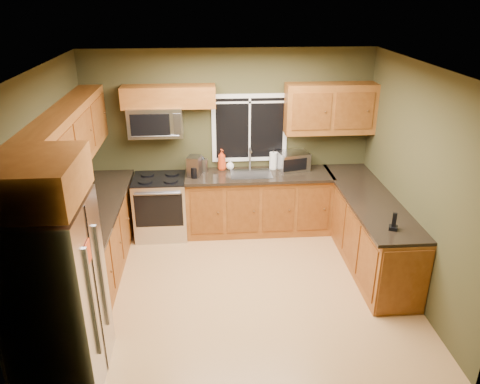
{
  "coord_description": "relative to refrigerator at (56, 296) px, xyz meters",
  "views": [
    {
      "loc": [
        -0.34,
        -4.91,
        3.45
      ],
      "look_at": [
        0.05,
        0.35,
        1.15
      ],
      "focal_mm": 35.0,
      "sensor_mm": 36.0,
      "label": 1
    }
  ],
  "objects": [
    {
      "name": "paper_towel_roll",
      "position": [
        2.39,
        2.98,
        0.17
      ],
      "size": [
        0.12,
        0.12,
        0.28
      ],
      "color": "white",
      "rests_on": "countertop_back"
    },
    {
      "name": "base_cabinets_peninsula",
      "position": [
        3.54,
        1.84,
        -0.45
      ],
      "size": [
        0.6,
        2.52,
        0.9
      ],
      "color": "brown",
      "rests_on": "ground"
    },
    {
      "name": "upper_cabinet_over_fridge",
      "position": [
        -0.0,
        0.0,
        1.13
      ],
      "size": [
        0.72,
        0.9,
        0.38
      ],
      "primitive_type": "cube",
      "color": "brown",
      "rests_on": "left_wall"
    },
    {
      "name": "base_cabinets_left",
      "position": [
        -0.06,
        1.78,
        -0.45
      ],
      "size": [
        0.6,
        2.65,
        0.9
      ],
      "primitive_type": "cube",
      "color": "brown",
      "rests_on": "ground"
    },
    {
      "name": "front_wall",
      "position": [
        1.74,
        -0.5,
        0.45
      ],
      "size": [
        4.2,
        0.0,
        4.2
      ],
      "primitive_type": "plane",
      "rotation": [
        -1.57,
        0.0,
        0.0
      ],
      "color": "#39381E",
      "rests_on": "ground"
    },
    {
      "name": "upper_cabinets_back_left",
      "position": [
        0.89,
        2.94,
        1.17
      ],
      "size": [
        1.3,
        0.33,
        0.3
      ],
      "primitive_type": "cube",
      "color": "brown",
      "rests_on": "back_wall"
    },
    {
      "name": "toaster_oven",
      "position": [
        2.68,
        2.92,
        0.18
      ],
      "size": [
        0.5,
        0.43,
        0.27
      ],
      "color": "#B7B7BC",
      "rests_on": "countertop_back"
    },
    {
      "name": "microwave",
      "position": [
        0.69,
        2.91,
        0.83
      ],
      "size": [
        0.76,
        0.41,
        0.42
      ],
      "color": "#B7B7BC",
      "rests_on": "back_wall"
    },
    {
      "name": "countertop_back",
      "position": [
        2.15,
        2.78,
        0.02
      ],
      "size": [
        2.17,
        0.65,
        0.04
      ],
      "primitive_type": "cube",
      "color": "black",
      "rests_on": "base_cabinets_back"
    },
    {
      "name": "upper_cabinets_left",
      "position": [
        -0.2,
        1.78,
        0.96
      ],
      "size": [
        0.33,
        2.65,
        0.72
      ],
      "primitive_type": "cube",
      "color": "brown",
      "rests_on": "left_wall"
    },
    {
      "name": "countertop_left",
      "position": [
        -0.04,
        1.78,
        0.02
      ],
      "size": [
        0.65,
        2.65,
        0.04
      ],
      "primitive_type": "cube",
      "color": "black",
      "rests_on": "base_cabinets_left"
    },
    {
      "name": "coffee_maker",
      "position": [
        1.21,
        2.77,
        0.18
      ],
      "size": [
        0.22,
        0.27,
        0.3
      ],
      "color": "slate",
      "rests_on": "countertop_back"
    },
    {
      "name": "kettle",
      "position": [
        1.33,
        2.95,
        0.15
      ],
      "size": [
        0.17,
        0.17,
        0.24
      ],
      "color": "#B7B7BC",
      "rests_on": "countertop_back"
    },
    {
      "name": "countertop_peninsula",
      "position": [
        3.51,
        1.85,
        0.02
      ],
      "size": [
        0.65,
        2.5,
        0.04
      ],
      "primitive_type": "cube",
      "color": "black",
      "rests_on": "base_cabinets_peninsula"
    },
    {
      "name": "soap_bottle_c",
      "position": [
        1.74,
        3.0,
        0.12
      ],
      "size": [
        0.13,
        0.13,
        0.15
      ],
      "primitive_type": "imported",
      "rotation": [
        0.0,
        0.0,
        0.08
      ],
      "color": "white",
      "rests_on": "countertop_back"
    },
    {
      "name": "window",
      "position": [
        2.04,
        3.08,
        0.65
      ],
      "size": [
        1.12,
        0.03,
        1.02
      ],
      "color": "white",
      "rests_on": "back_wall"
    },
    {
      "name": "base_cabinets_back",
      "position": [
        2.15,
        2.8,
        -0.45
      ],
      "size": [
        2.17,
        0.6,
        0.9
      ],
      "primitive_type": "cube",
      "color": "brown",
      "rests_on": "ground"
    },
    {
      "name": "back_wall",
      "position": [
        1.74,
        3.1,
        0.45
      ],
      "size": [
        4.2,
        0.0,
        4.2
      ],
      "primitive_type": "plane",
      "rotation": [
        1.57,
        0.0,
        0.0
      ],
      "color": "#39381E",
      "rests_on": "ground"
    },
    {
      "name": "refrigerator",
      "position": [
        0.0,
        0.0,
        0.0
      ],
      "size": [
        0.74,
        0.9,
        1.8
      ],
      "color": "#B7B7BC",
      "rests_on": "ground"
    },
    {
      "name": "soap_bottle_a",
      "position": [
        1.62,
        3.0,
        0.2
      ],
      "size": [
        0.16,
        0.16,
        0.32
      ],
      "primitive_type": "imported",
      "rotation": [
        0.0,
        0.0,
        0.38
      ],
      "color": "red",
      "rests_on": "countertop_back"
    },
    {
      "name": "cordless_phone",
      "position": [
        3.48,
        0.94,
        0.1
      ],
      "size": [
        0.12,
        0.12,
        0.21
      ],
      "color": "black",
      "rests_on": "countertop_peninsula"
    },
    {
      "name": "sink",
      "position": [
        2.04,
        2.79,
        0.05
      ],
      "size": [
        0.6,
        0.42,
        0.36
      ],
      "color": "slate",
      "rests_on": "countertop_back"
    },
    {
      "name": "floor",
      "position": [
        1.74,
        1.3,
        -0.9
      ],
      "size": [
        4.2,
        4.2,
        0.0
      ],
      "primitive_type": "plane",
      "color": "tan",
      "rests_on": "ground"
    },
    {
      "name": "right_wall",
      "position": [
        3.84,
        1.3,
        0.45
      ],
      "size": [
        0.0,
        3.6,
        3.6
      ],
      "primitive_type": "plane",
      "rotation": [
        1.57,
        0.0,
        -1.57
      ],
      "color": "#39381E",
      "rests_on": "ground"
    },
    {
      "name": "left_wall",
      "position": [
        -0.36,
        1.3,
        0.45
      ],
      "size": [
        0.0,
        3.6,
        3.6
      ],
      "primitive_type": "plane",
      "rotation": [
        1.57,
        0.0,
        1.57
      ],
      "color": "#39381E",
      "rests_on": "ground"
    },
    {
      "name": "range",
      "position": [
        0.69,
        2.77,
        -0.43
      ],
      "size": [
        0.76,
        0.69,
        0.94
      ],
      "color": "#B7B7BC",
      "rests_on": "ground"
    },
    {
      "name": "upper_cabinets_back_right",
      "position": [
        3.19,
        2.94,
        0.96
      ],
      "size": [
        1.3,
        0.33,
        0.72
      ],
      "primitive_type": "cube",
      "color": "brown",
      "rests_on": "back_wall"
    },
    {
      "name": "ceiling",
      "position": [
        1.74,
        1.3,
        1.8
      ],
      "size": [
        4.2,
        4.2,
        0.0
      ],
      "primitive_type": "plane",
      "rotation": [
        3.14,
        0.0,
        0.0
      ],
      "color": "white",
      "rests_on": "back_wall"
    }
  ]
}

